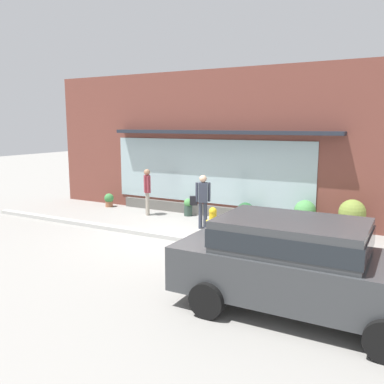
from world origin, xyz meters
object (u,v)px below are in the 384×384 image
parked_car_dark_gray (299,262)px  potted_plant_window_left (352,216)px  potted_plant_window_center (109,200)px  potted_plant_low_front (305,213)px  fire_hydrant (213,221)px  potted_plant_trailing_edge (245,213)px  pedestrian_with_handbag (202,198)px  pedestrian_passerby (147,189)px  potted_plant_window_right (188,207)px

parked_car_dark_gray → potted_plant_window_left: size_ratio=3.98×
potted_plant_window_center → parked_car_dark_gray: bearing=-32.4°
potted_plant_window_center → potted_plant_low_front: size_ratio=0.56×
fire_hydrant → potted_plant_trailing_edge: (0.34, 1.70, -0.03)m
fire_hydrant → potted_plant_window_center: (-5.27, 1.71, -0.12)m
pedestrian_with_handbag → parked_car_dark_gray: bearing=105.2°
pedestrian_passerby → potted_plant_window_left: pedestrian_passerby is taller
parked_car_dark_gray → fire_hydrant: bearing=132.0°
potted_plant_trailing_edge → potted_plant_window_left: 3.22m
parked_car_dark_gray → potted_plant_window_right: bearing=133.1°
pedestrian_with_handbag → potted_plant_window_right: pedestrian_with_handbag is taller
potted_plant_trailing_edge → potted_plant_window_left: (3.21, -0.09, 0.26)m
pedestrian_passerby → potted_plant_window_left: 6.70m
pedestrian_with_handbag → pedestrian_passerby: size_ratio=1.02×
pedestrian_passerby → potted_plant_window_center: 2.29m
potted_plant_trailing_edge → pedestrian_with_handbag: bearing=-127.2°
potted_plant_low_front → potted_plant_window_right: potted_plant_low_front is taller
potted_plant_window_center → potted_plant_window_right: potted_plant_window_right is taller
potted_plant_window_center → potted_plant_low_front: 7.48m
pedestrian_with_handbag → potted_plant_low_front: pedestrian_with_handbag is taller
potted_plant_low_front → potted_plant_trailing_edge: potted_plant_low_front is taller
pedestrian_with_handbag → pedestrian_passerby: pedestrian_with_handbag is taller
pedestrian_with_handbag → parked_car_dark_gray: size_ratio=0.38×
potted_plant_low_front → potted_plant_window_left: potted_plant_window_left is taller
potted_plant_window_right → pedestrian_with_handbag: bearing=-47.2°
potted_plant_trailing_edge → parked_car_dark_gray: bearing=-60.8°
fire_hydrant → potted_plant_trailing_edge: bearing=78.6°
fire_hydrant → potted_plant_window_right: fire_hydrant is taller
potted_plant_window_left → potted_plant_window_center: bearing=179.3°
parked_car_dark_gray → potted_plant_low_front: parked_car_dark_gray is taller
parked_car_dark_gray → potted_plant_trailing_edge: (-3.08, 5.51, -0.55)m
fire_hydrant → pedestrian_passerby: pedestrian_passerby is taller
potted_plant_window_right → potted_plant_trailing_edge: 2.16m
pedestrian_passerby → fire_hydrant: bearing=-154.6°
fire_hydrant → parked_car_dark_gray: size_ratio=0.19×
pedestrian_with_handbag → potted_plant_window_center: pedestrian_with_handbag is taller
fire_hydrant → pedestrian_with_handbag: 0.94m
pedestrian_passerby → potted_plant_window_right: 1.56m
parked_car_dark_gray → potted_plant_window_right: size_ratio=7.07×
pedestrian_with_handbag → parked_car_dark_gray: 5.87m
fire_hydrant → potted_plant_trailing_edge: fire_hydrant is taller
pedestrian_passerby → potted_plant_window_center: pedestrian_passerby is taller
pedestrian_passerby → potted_plant_window_center: (-2.14, 0.48, -0.66)m
fire_hydrant → pedestrian_with_handbag: size_ratio=0.49×
potted_plant_window_center → potted_plant_low_front: potted_plant_low_front is taller
parked_car_dark_gray → potted_plant_trailing_edge: parked_car_dark_gray is taller
parked_car_dark_gray → potted_plant_window_right: (-5.24, 5.61, -0.59)m
fire_hydrant → potted_plant_low_front: potted_plant_low_front is taller
potted_plant_window_right → pedestrian_passerby: bearing=-156.5°
potted_plant_window_left → parked_car_dark_gray: bearing=-91.3°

